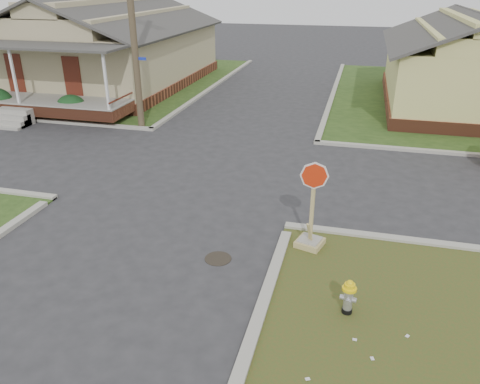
# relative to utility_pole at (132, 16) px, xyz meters

# --- Properties ---
(ground) EXTENTS (120.00, 120.00, 0.00)m
(ground) POSITION_rel_utility_pole_xyz_m (4.20, -8.90, -4.66)
(ground) COLOR #2C2C2E
(ground) RESTS_ON ground
(verge_far_left) EXTENTS (19.00, 19.00, 0.05)m
(verge_far_left) POSITION_rel_utility_pole_xyz_m (-8.80, 9.10, -4.64)
(verge_far_left) COLOR #284317
(verge_far_left) RESTS_ON ground
(curbs) EXTENTS (80.00, 40.00, 0.12)m
(curbs) POSITION_rel_utility_pole_xyz_m (4.20, -3.90, -4.66)
(curbs) COLOR #A5A395
(curbs) RESTS_ON ground
(manhole) EXTENTS (0.64, 0.64, 0.01)m
(manhole) POSITION_rel_utility_pole_xyz_m (6.40, -9.40, -4.66)
(manhole) COLOR black
(manhole) RESTS_ON ground
(corner_house) EXTENTS (10.10, 15.50, 5.30)m
(corner_house) POSITION_rel_utility_pole_xyz_m (-5.80, 7.78, -2.38)
(corner_house) COLOR brown
(corner_house) RESTS_ON ground
(side_house_yellow) EXTENTS (7.60, 11.60, 4.70)m
(side_house_yellow) POSITION_rel_utility_pole_xyz_m (14.20, 7.60, -2.47)
(side_house_yellow) COLOR brown
(side_house_yellow) RESTS_ON ground
(utility_pole) EXTENTS (1.80, 0.28, 9.00)m
(utility_pole) POSITION_rel_utility_pole_xyz_m (0.00, 0.00, 0.00)
(utility_pole) COLOR #463828
(utility_pole) RESTS_ON ground
(fire_hydrant) EXTENTS (0.28, 0.28, 0.76)m
(fire_hydrant) POSITION_rel_utility_pole_xyz_m (9.46, -10.69, -4.20)
(fire_hydrant) COLOR black
(fire_hydrant) RESTS_ON ground
(stop_sign) EXTENTS (0.63, 0.61, 2.22)m
(stop_sign) POSITION_rel_utility_pole_xyz_m (8.44, -8.33, -4.13)
(stop_sign) COLOR tan
(stop_sign) RESTS_ON ground
(hedge_right) EXTENTS (1.44, 1.18, 1.10)m
(hedge_right) POSITION_rel_utility_pole_xyz_m (-3.75, 0.48, -4.06)
(hedge_right) COLOR #143718
(hedge_right) RESTS_ON verge_far_left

